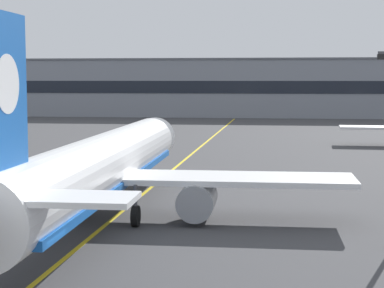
% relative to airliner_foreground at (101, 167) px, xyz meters
% --- Properties ---
extents(taxiway_centreline, '(2.79, 179.99, 0.01)m').
position_rel_airliner_foreground_xyz_m(taxiway_centreline, '(0.91, 15.33, -3.37)').
color(taxiway_centreline, yellow).
rests_on(taxiway_centreline, ground).
extents(airliner_foreground, '(32.04, 41.43, 11.65)m').
position_rel_airliner_foreground_xyz_m(airliner_foreground, '(0.00, 0.00, 0.00)').
color(airliner_foreground, white).
rests_on(airliner_foreground, ground).
extents(safety_cone_by_nose_gear, '(0.44, 0.44, 0.55)m').
position_rel_airliner_foreground_xyz_m(safety_cone_by_nose_gear, '(2.04, 15.08, -3.11)').
color(safety_cone_by_nose_gear, orange).
rests_on(safety_cone_by_nose_gear, ground).
extents(terminal_building, '(140.81, 12.40, 13.45)m').
position_rel_airliner_foreground_xyz_m(terminal_building, '(3.30, 114.12, 3.37)').
color(terminal_building, gray).
rests_on(terminal_building, ground).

